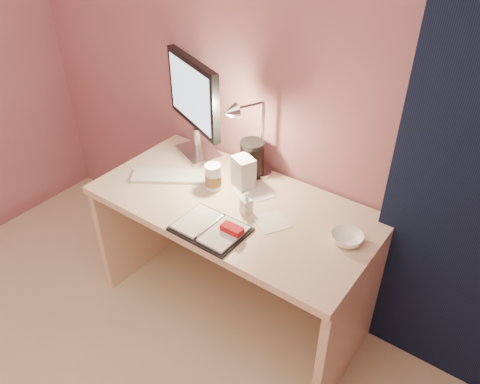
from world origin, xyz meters
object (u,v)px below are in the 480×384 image
Objects in this scene: dark_jar at (252,160)px; monitor at (195,99)px; coffee_cup at (213,178)px; product_box at (243,172)px; lotion_bottle at (246,203)px; bowl at (347,238)px; planner at (212,228)px; desk at (243,230)px; desk_lamp at (259,138)px; keyboard at (174,176)px.

monitor is at bearing 179.61° from dark_jar.
product_box is at bearing 44.40° from coffee_cup.
monitor is at bearing 142.56° from coffee_cup.
coffee_cup reaches higher than lotion_bottle.
bowl is at bearing -17.44° from dark_jar.
planner is 0.59m from bowl.
planner is 0.50m from dark_jar.
desk is 2.56× the size of monitor.
coffee_cup is 0.15m from product_box.
lotion_bottle is at bearing -170.78° from bowl.
coffee_cup is at bearing -112.76° from desk_lamp.
desk is at bearing 133.04° from lotion_bottle.
desk is at bearing -72.17° from desk_lamp.
bowl is 0.32× the size of desk_lamp.
planner is 2.26× the size of bowl.
monitor reaches higher than dark_jar.
keyboard is at bearing -168.80° from coffee_cup.
keyboard is at bearing 153.42° from planner.
monitor is 0.48m from product_box.
monitor is at bearing 168.63° from bowl.
product_box is at bearing 7.15° from monitor.
dark_jar reaches higher than lotion_bottle.
desk_lamp reaches higher than desk.
desk_lamp is (0.08, -0.07, 0.19)m from dark_jar.
product_box reaches higher than bowl.
lotion_bottle reaches higher than desk.
keyboard is 3.20× the size of coffee_cup.
bowl is at bearing -2.07° from desk.
desk_lamp is at bearing 14.74° from monitor.
desk_lamp is (0.01, 0.11, 0.50)m from desk.
keyboard is at bearing -131.97° from product_box.
lotion_bottle is 0.64× the size of product_box.
desk_lamp reaches higher than keyboard.
desk_lamp is (0.17, 0.15, 0.21)m from coffee_cup.
product_box is (0.03, -0.11, -0.01)m from dark_jar.
coffee_cup is 1.29× the size of lotion_bottle.
bowl is (0.52, 0.28, 0.01)m from planner.
coffee_cup is 0.31× the size of desk_lamp.
dark_jar reaches higher than planner.
product_box is (-0.10, 0.37, 0.07)m from planner.
desk_lamp is (0.06, 0.05, 0.19)m from product_box.
keyboard is at bearing -167.68° from desk.
monitor is 3.86× the size of bowl.
desk is 3.22× the size of keyboard.
product_box reaches higher than planner.
planner reaches higher than desk.
dark_jar reaches higher than coffee_cup.
monitor is 0.76m from planner.
keyboard is at bearing -139.64° from dark_jar.
desk is 0.33m from coffee_cup.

